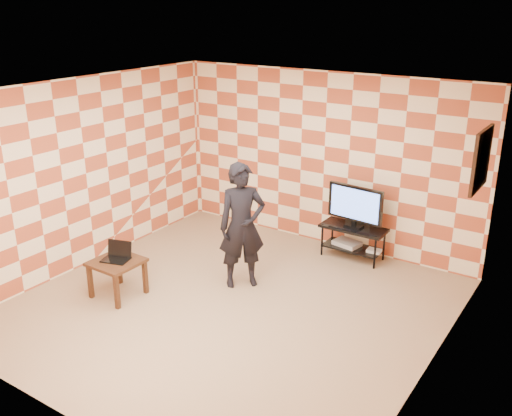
% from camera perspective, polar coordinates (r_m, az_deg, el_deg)
% --- Properties ---
extents(floor, '(5.00, 5.00, 0.00)m').
position_cam_1_polar(floor, '(7.37, -2.61, -9.78)').
color(floor, tan).
rests_on(floor, ground).
extents(wall_back, '(5.00, 0.02, 2.70)m').
position_cam_1_polar(wall_back, '(8.84, 6.84, 4.77)').
color(wall_back, '#FFECC0').
rests_on(wall_back, ground).
extents(wall_front, '(5.00, 0.02, 2.70)m').
position_cam_1_polar(wall_front, '(5.18, -19.49, -7.83)').
color(wall_front, '#FFECC0').
rests_on(wall_front, ground).
extents(wall_left, '(0.02, 5.00, 2.70)m').
position_cam_1_polar(wall_left, '(8.45, -16.63, 3.34)').
color(wall_left, '#FFECC0').
rests_on(wall_left, ground).
extents(wall_right, '(0.02, 5.00, 2.70)m').
position_cam_1_polar(wall_right, '(5.79, 17.69, -4.58)').
color(wall_right, '#FFECC0').
rests_on(wall_right, ground).
extents(ceiling, '(5.00, 5.00, 0.02)m').
position_cam_1_polar(ceiling, '(6.46, -3.00, 11.44)').
color(ceiling, white).
rests_on(ceiling, wall_back).
extents(wall_art, '(0.04, 0.72, 0.72)m').
position_cam_1_polar(wall_art, '(7.03, 21.63, 4.51)').
color(wall_art, black).
rests_on(wall_art, wall_right).
extents(tv_stand, '(0.97, 0.44, 0.50)m').
position_cam_1_polar(tv_stand, '(8.64, 9.70, -2.68)').
color(tv_stand, black).
rests_on(tv_stand, floor).
extents(tv, '(0.87, 0.19, 0.63)m').
position_cam_1_polar(tv, '(8.46, 9.88, 0.33)').
color(tv, black).
rests_on(tv, tv_stand).
extents(dvd_player, '(0.43, 0.34, 0.06)m').
position_cam_1_polar(dvd_player, '(8.75, 9.09, -3.49)').
color(dvd_player, '#B0B0B3').
rests_on(dvd_player, tv_stand).
extents(game_console, '(0.21, 0.16, 0.05)m').
position_cam_1_polar(game_console, '(8.58, 11.72, -4.21)').
color(game_console, silver).
rests_on(game_console, tv_stand).
extents(side_table, '(0.60, 0.60, 0.50)m').
position_cam_1_polar(side_table, '(7.65, -13.75, -5.74)').
color(side_table, '#321910').
rests_on(side_table, floor).
extents(laptop, '(0.40, 0.35, 0.23)m').
position_cam_1_polar(laptop, '(7.64, -13.71, -4.62)').
color(laptop, black).
rests_on(laptop, side_table).
extents(person, '(0.73, 0.73, 1.71)m').
position_cam_1_polar(person, '(7.55, -1.41, -1.80)').
color(person, black).
rests_on(person, floor).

